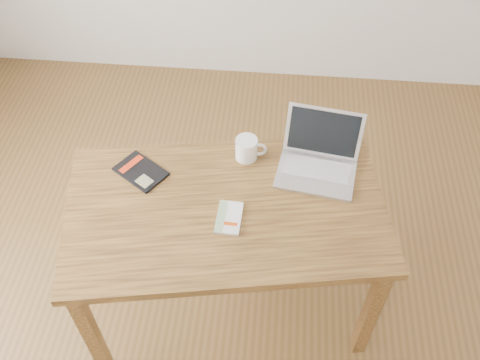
# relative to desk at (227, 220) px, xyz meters

# --- Properties ---
(room) EXTENTS (4.04, 4.04, 2.70)m
(room) POSITION_rel_desk_xyz_m (-0.00, -0.18, 0.69)
(room) COLOR brown
(room) RESTS_ON ground
(desk) EXTENTS (1.39, 0.94, 0.75)m
(desk) POSITION_rel_desk_xyz_m (0.00, 0.00, 0.00)
(desk) COLOR brown
(desk) RESTS_ON ground
(white_guidebook) EXTENTS (0.10, 0.16, 0.01)m
(white_guidebook) POSITION_rel_desk_xyz_m (0.02, -0.06, 0.10)
(white_guidebook) COLOR silver
(white_guidebook) RESTS_ON desk
(black_guidebook) EXTENTS (0.25, 0.23, 0.01)m
(black_guidebook) POSITION_rel_desk_xyz_m (-0.38, 0.15, 0.10)
(black_guidebook) COLOR black
(black_guidebook) RESTS_ON desk
(laptop) EXTENTS (0.36, 0.34, 0.22)m
(laptop) POSITION_rel_desk_xyz_m (0.36, 0.25, 0.14)
(laptop) COLOR silver
(laptop) RESTS_ON desk
(coffee_mug) EXTENTS (0.14, 0.09, 0.10)m
(coffee_mug) POSITION_rel_desk_xyz_m (0.06, 0.28, 0.14)
(coffee_mug) COLOR white
(coffee_mug) RESTS_ON desk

